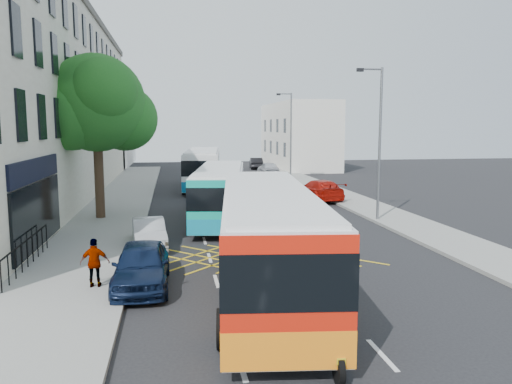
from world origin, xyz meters
name	(u,v)px	position (x,y,z in m)	size (l,w,h in m)	color
ground	(338,308)	(0.00, 0.00, 0.00)	(120.00, 120.00, 0.00)	black
pavement_left	(101,219)	(-8.50, 15.00, 0.07)	(5.00, 70.00, 0.15)	gray
pavement_right	(376,211)	(7.50, 15.00, 0.07)	(3.00, 70.00, 0.15)	gray
terrace_main	(34,103)	(-14.00, 24.49, 6.76)	(8.30, 45.00, 13.50)	beige
terrace_far	(98,127)	(-14.00, 55.00, 5.00)	(8.00, 20.00, 10.00)	silver
building_right	(297,135)	(11.00, 48.00, 4.00)	(6.00, 18.00, 8.00)	silver
street_tree	(96,104)	(-8.51, 14.97, 6.29)	(6.30, 5.70, 8.80)	#382619
lamp_near	(378,136)	(6.20, 12.00, 4.62)	(1.45, 0.15, 8.00)	slate
lamp_far	(290,132)	(6.20, 32.00, 4.62)	(1.45, 0.15, 8.00)	slate
railings	(27,251)	(-9.70, 5.30, 0.72)	(0.08, 5.60, 1.14)	black
bus_near	(268,239)	(-1.74, 1.60, 1.71)	(4.02, 11.79, 3.25)	silver
bus_mid	(220,193)	(-2.03, 13.58, 1.55)	(3.96, 10.72, 2.95)	silver
bus_far	(203,168)	(-2.05, 28.30, 1.69)	(3.80, 11.61, 3.21)	silver
motorbike	(330,326)	(-1.35, -3.32, 0.92)	(0.68, 2.21, 1.96)	black
parked_car_blue	(142,265)	(-5.60, 2.78, 0.73)	(1.71, 4.26, 1.45)	#0D1935
parked_car_silver	(149,233)	(-5.60, 8.20, 0.61)	(1.29, 3.70, 1.22)	#ACAFB4
red_hatchback	(319,190)	(5.50, 20.15, 0.72)	(2.02, 4.97, 1.44)	#AB1107
distant_car_grey	(211,166)	(-0.27, 42.60, 0.68)	(2.26, 4.90, 1.36)	#3F4347
distant_car_silver	(268,169)	(5.34, 38.01, 0.72)	(1.71, 4.25, 1.45)	#B4B6BD
distant_car_dark	(256,163)	(5.50, 46.67, 0.67)	(1.42, 4.08, 1.34)	black
pedestrian_far	(95,263)	(-7.00, 2.63, 0.91)	(0.90, 0.37, 1.53)	gray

